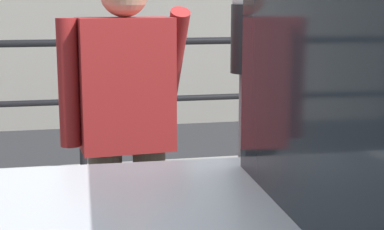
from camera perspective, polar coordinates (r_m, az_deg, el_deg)
sidewalk_curb at (r=4.15m, az=3.43°, el=-10.61°), size 36.00×3.07×0.16m
parking_meter at (r=2.74m, az=5.22°, el=2.89°), size 0.15×0.16×1.52m
pedestrian_at_meter at (r=2.70m, az=-6.24°, el=-1.03°), size 0.59×0.46×1.58m
background_railing at (r=5.18m, az=-0.26°, el=3.74°), size 24.06×0.06×1.12m
backdrop_wall at (r=7.88m, az=-4.34°, el=10.53°), size 32.00×0.50×3.11m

